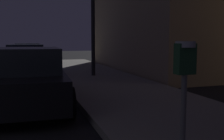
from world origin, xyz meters
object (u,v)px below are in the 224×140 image
(car_white, at_px, (27,53))
(car_black, at_px, (26,78))
(car_blue, at_px, (27,59))
(parking_meter, at_px, (184,77))

(car_white, bearing_deg, car_black, -90.02)
(car_black, distance_m, car_blue, 6.74)
(car_blue, bearing_deg, parking_meter, -82.23)
(parking_meter, distance_m, car_blue, 11.07)
(parking_meter, distance_m, car_white, 17.12)
(parking_meter, xyz_separation_m, car_black, (-1.49, 4.21, -0.52))
(car_black, relative_size, car_white, 0.94)
(parking_meter, relative_size, car_white, 0.33)
(car_black, bearing_deg, parking_meter, -70.46)
(car_white, bearing_deg, parking_meter, -85.00)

